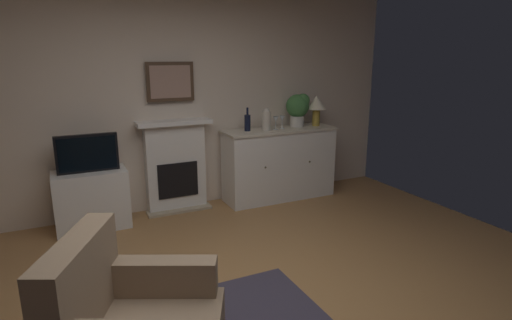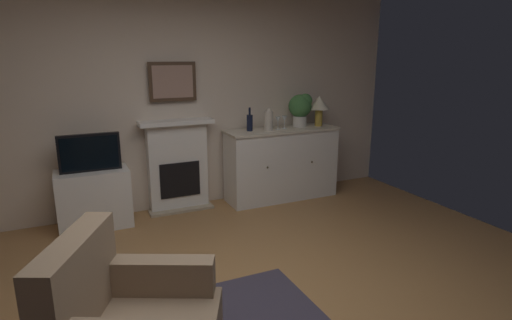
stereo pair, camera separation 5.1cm
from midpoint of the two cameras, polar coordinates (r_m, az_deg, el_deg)
name	(u,v)px [view 2 (the right image)]	position (r m, az deg, el deg)	size (l,w,h in m)	color
wall_rear	(163,92)	(5.02, -12.35, 9.06)	(6.22, 0.06, 2.82)	beige
fireplace_unit	(178,165)	(5.07, -10.45, -0.71)	(0.87, 0.30, 1.10)	white
framed_picture	(173,82)	(4.95, -11.10, 10.53)	(0.55, 0.04, 0.45)	#473323
sideboard_cabinet	(281,164)	(5.40, 3.78, -0.51)	(1.48, 0.49, 0.92)	white
table_lamp	(319,105)	(5.54, 8.94, 7.52)	(0.26, 0.26, 0.40)	#B79338
wine_bottle	(250,122)	(5.12, -0.59, 5.21)	(0.08, 0.08, 0.29)	black
wine_glass_left	(278,120)	(5.22, 3.33, 5.52)	(0.07, 0.07, 0.16)	silver
wine_glass_center	(285,119)	(5.30, 4.22, 5.63)	(0.07, 0.07, 0.16)	silver
vase_decorative	(269,120)	(5.13, 2.02, 5.58)	(0.11, 0.11, 0.28)	beige
tv_cabinet	(94,199)	(4.84, -21.09, -5.00)	(0.75, 0.42, 0.64)	white
tv_set	(90,153)	(4.68, -21.63, 0.94)	(0.62, 0.07, 0.40)	black
potted_plant_small	(301,107)	(5.45, 6.45, 7.25)	(0.30, 0.30, 0.43)	beige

